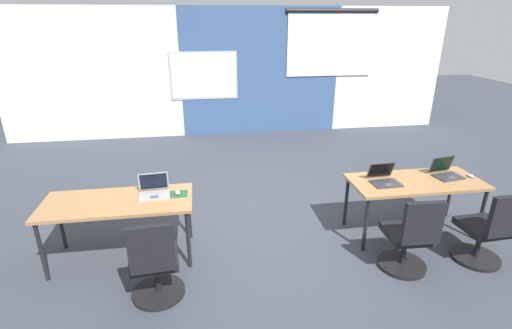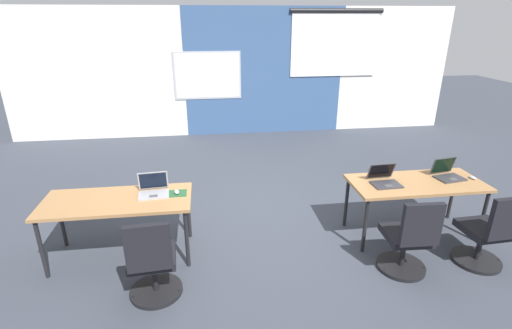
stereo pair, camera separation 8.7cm
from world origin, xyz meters
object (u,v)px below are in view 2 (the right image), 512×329
at_px(desk_near_left, 118,204).
at_px(chair_near_left_inner, 153,265).
at_px(laptop_near_left_inner, 154,190).
at_px(desk_near_right, 416,186).
at_px(mouse_near_right_end, 473,178).
at_px(laptop_near_right_inner, 384,180).
at_px(mouse_near_left_inner, 177,192).
at_px(laptop_near_right_end, 447,174).
at_px(chair_near_right_inner, 408,242).
at_px(chair_near_right_end, 488,236).

height_order(desk_near_left, chair_near_left_inner, chair_near_left_inner).
xyz_separation_m(desk_near_left, chair_near_left_inner, (0.44, -0.77, -0.28)).
height_order(desk_near_left, laptop_near_left_inner, laptop_near_left_inner).
distance_m(desk_near_right, mouse_near_right_end, 0.73).
xyz_separation_m(desk_near_left, laptop_near_right_inner, (3.08, 0.01, 0.11)).
distance_m(laptop_near_right_inner, chair_near_left_inner, 2.79).
distance_m(mouse_near_right_end, chair_near_left_inner, 3.88).
bearing_deg(desk_near_left, mouse_near_left_inner, 5.60).
bearing_deg(laptop_near_right_end, mouse_near_right_end, -26.31).
bearing_deg(chair_near_right_inner, laptop_near_right_inner, -89.71).
bearing_deg(mouse_near_right_end, chair_near_right_inner, -148.52).
bearing_deg(chair_near_left_inner, laptop_near_left_inner, -90.91).
bearing_deg(mouse_near_right_end, laptop_near_right_inner, 179.16).
xyz_separation_m(chair_near_right_inner, chair_near_left_inner, (-2.62, -0.04, 0.00)).
xyz_separation_m(laptop_near_right_end, laptop_near_left_inner, (-3.55, 0.02, 0.00)).
distance_m(desk_near_right, chair_near_right_end, 0.91).
bearing_deg(chair_near_right_end, chair_near_right_inner, -3.07).
bearing_deg(desk_near_right, mouse_near_right_end, -0.78).
xyz_separation_m(laptop_near_right_end, chair_near_right_end, (0.02, -0.81, -0.39)).
height_order(mouse_near_right_end, chair_near_right_end, chair_near_right_end).
distance_m(chair_near_right_end, chair_near_left_inner, 3.52).
bearing_deg(chair_near_left_inner, laptop_near_right_inner, -168.00).
bearing_deg(chair_near_right_end, mouse_near_right_end, -112.87).
relative_size(desk_near_left, laptop_near_left_inner, 4.54).
xyz_separation_m(desk_near_left, laptop_near_right_end, (3.94, 0.08, 0.11)).
relative_size(laptop_near_right_inner, laptop_near_left_inner, 0.98).
height_order(mouse_near_right_end, laptop_near_right_inner, laptop_near_right_inner).
height_order(chair_near_right_inner, laptop_near_left_inner, laptop_near_left_inner).
xyz_separation_m(laptop_near_left_inner, chair_near_left_inner, (0.05, -0.86, -0.39)).
bearing_deg(chair_near_right_inner, desk_near_right, -118.88).
bearing_deg(mouse_near_left_inner, laptop_near_left_inner, 173.48).
distance_m(laptop_near_right_end, mouse_near_right_end, 0.30).
xyz_separation_m(desk_near_right, chair_near_right_inner, (-0.45, -0.73, -0.28)).
bearing_deg(laptop_near_right_end, laptop_near_right_inner, 175.04).
bearing_deg(mouse_near_left_inner, chair_near_left_inner, -103.77).
distance_m(desk_near_left, laptop_near_right_end, 3.94).
height_order(laptop_near_right_inner, mouse_near_left_inner, laptop_near_right_inner).
distance_m(mouse_near_right_end, laptop_near_right_inner, 1.14).
distance_m(laptop_near_right_end, chair_near_left_inner, 3.62).
height_order(desk_near_right, mouse_near_right_end, mouse_near_right_end).
height_order(laptop_near_right_end, laptop_near_left_inner, laptop_near_left_inner).
distance_m(desk_near_right, laptop_near_right_end, 0.46).
height_order(chair_near_right_inner, chair_near_left_inner, same).
height_order(desk_near_right, mouse_near_left_inner, mouse_near_left_inner).
relative_size(laptop_near_right_end, mouse_near_right_end, 3.43).
xyz_separation_m(desk_near_left, chair_near_right_end, (3.96, -0.73, -0.28)).
distance_m(desk_near_left, mouse_near_right_end, 4.23).
distance_m(laptop_near_left_inner, chair_near_left_inner, 0.95).
relative_size(laptop_near_right_inner, mouse_near_left_inner, 3.16).
relative_size(desk_near_left, laptop_near_right_end, 4.29).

